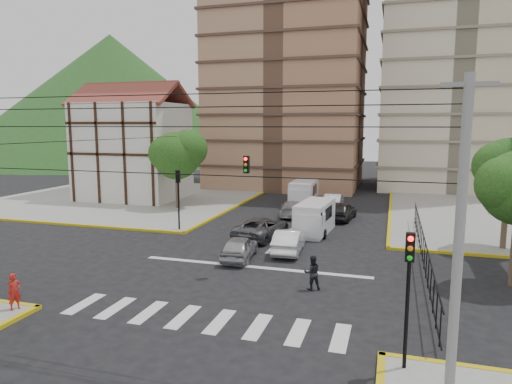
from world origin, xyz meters
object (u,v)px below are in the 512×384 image
at_px(pedestrian_sw_corner, 14,291).
at_px(pedestrian_crosswalk, 312,273).
at_px(car_silver_front_left, 239,247).
at_px(traffic_light_nw, 178,190).
at_px(traffic_light_se, 408,278).
at_px(car_white_front_right, 289,241).
at_px(van_right_lane, 314,219).
at_px(van_left_lane, 303,194).

height_order(pedestrian_sw_corner, pedestrian_crosswalk, pedestrian_sw_corner).
bearing_deg(car_silver_front_left, pedestrian_crosswalk, 137.63).
height_order(traffic_light_nw, pedestrian_sw_corner, traffic_light_nw).
bearing_deg(traffic_light_se, pedestrian_crosswalk, 122.28).
bearing_deg(car_white_front_right, car_silver_front_left, 37.93).
height_order(traffic_light_se, pedestrian_sw_corner, traffic_light_se).
height_order(traffic_light_nw, car_white_front_right, traffic_light_nw).
bearing_deg(traffic_light_nw, pedestrian_crosswalk, -38.41).
distance_m(traffic_light_nw, pedestrian_sw_corner, 15.59).
bearing_deg(pedestrian_crosswalk, van_right_lane, -104.39).
bearing_deg(car_white_front_right, traffic_light_se, 113.65).
height_order(van_left_lane, pedestrian_sw_corner, van_left_lane).
xyz_separation_m(traffic_light_nw, pedestrian_sw_corner, (0.07, -15.44, -2.19)).
xyz_separation_m(traffic_light_nw, van_right_lane, (9.68, 2.18, -2.00)).
height_order(van_right_lane, car_silver_front_left, van_right_lane).
bearing_deg(car_silver_front_left, traffic_light_se, 126.35).
xyz_separation_m(van_right_lane, pedestrian_sw_corner, (-9.60, -17.62, -0.18)).
relative_size(car_silver_front_left, pedestrian_sw_corner, 2.61).
bearing_deg(traffic_light_se, van_right_lane, 108.42).
height_order(traffic_light_se, car_white_front_right, traffic_light_se).
relative_size(van_right_lane, pedestrian_sw_corner, 3.36).
bearing_deg(pedestrian_crosswalk, car_silver_front_left, -60.89).
relative_size(traffic_light_se, van_right_lane, 0.85).
bearing_deg(car_white_front_right, pedestrian_crosswalk, 108.39).
bearing_deg(van_left_lane, van_right_lane, -76.41).
relative_size(traffic_light_nw, pedestrian_sw_corner, 2.84).
relative_size(traffic_light_nw, car_silver_front_left, 1.09).
relative_size(van_right_lane, van_left_lane, 0.96).
xyz_separation_m(van_right_lane, van_left_lane, (-2.92, 11.02, 0.07)).
bearing_deg(traffic_light_nw, car_white_front_right, -19.09).
relative_size(traffic_light_nw, car_white_front_right, 0.99).
bearing_deg(car_silver_front_left, car_white_front_right, -142.99).
bearing_deg(pedestrian_sw_corner, car_white_front_right, -9.55).
relative_size(car_silver_front_left, car_white_front_right, 0.91).
bearing_deg(traffic_light_se, van_left_lane, 107.07).
relative_size(car_white_front_right, pedestrian_sw_corner, 2.86).
bearing_deg(car_white_front_right, van_right_lane, -101.28).
distance_m(traffic_light_nw, car_silver_front_left, 8.80).
distance_m(pedestrian_sw_corner, pedestrian_crosswalk, 13.06).
bearing_deg(pedestrian_sw_corner, traffic_light_nw, 26.71).
xyz_separation_m(traffic_light_se, car_white_front_right, (-6.58, 12.48, -2.38)).
xyz_separation_m(traffic_light_nw, car_silver_front_left, (6.55, -5.35, -2.42)).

